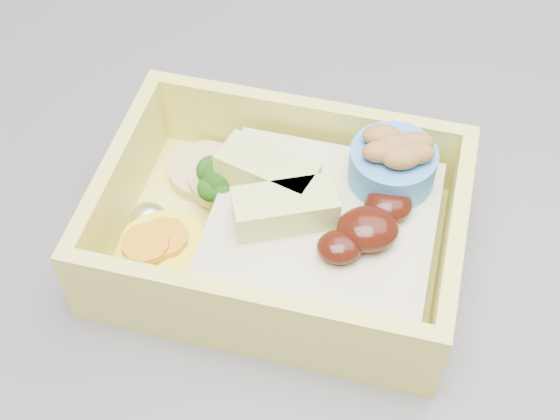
{
  "coord_description": "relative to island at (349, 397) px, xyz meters",
  "views": [
    {
      "loc": [
        -0.1,
        -0.48,
        1.29
      ],
      "look_at": [
        -0.08,
        -0.22,
        0.96
      ],
      "focal_mm": 50.0,
      "sensor_mm": 36.0,
      "label": 1
    }
  ],
  "objects": [
    {
      "name": "bento_box",
      "position": [
        -0.08,
        -0.12,
        0.48
      ],
      "size": [
        0.23,
        0.19,
        0.07
      ],
      "rotation": [
        0.0,
        0.0,
        -0.3
      ],
      "color": "#DEDB5B",
      "rests_on": "island"
    },
    {
      "name": "island",
      "position": [
        0.0,
        0.0,
        0.0
      ],
      "size": [
        1.24,
        0.84,
        0.92
      ],
      "color": "brown",
      "rests_on": "ground"
    }
  ]
}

